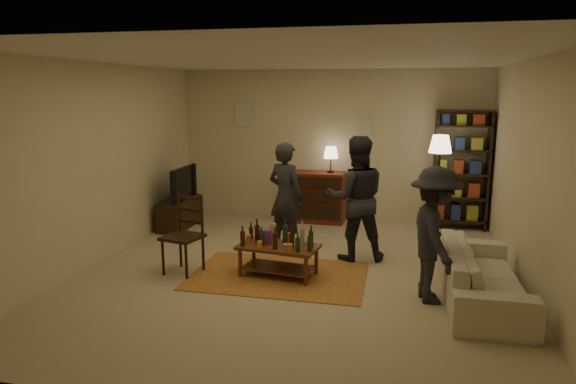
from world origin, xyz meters
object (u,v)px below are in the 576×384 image
(coffee_table, at_px, (278,247))
(dresser, at_px, (317,196))
(sofa, at_px, (483,274))
(person_right, at_px, (356,199))
(floor_lamp, at_px, (440,151))
(person_left, at_px, (286,197))
(person_by_sofa, at_px, (434,235))
(dining_chair, at_px, (185,231))
(tv_stand, at_px, (179,206))
(bookshelf, at_px, (461,169))

(coffee_table, distance_m, dresser, 2.86)
(sofa, distance_m, person_right, 2.00)
(floor_lamp, distance_m, person_right, 1.96)
(floor_lamp, bearing_deg, coffee_table, -131.05)
(person_left, bearing_deg, floor_lamp, -126.04)
(person_left, relative_size, person_by_sofa, 1.05)
(person_left, bearing_deg, sofa, 176.31)
(dining_chair, distance_m, floor_lamp, 4.19)
(coffee_table, height_order, person_right, person_right)
(coffee_table, bearing_deg, tv_stand, 139.00)
(floor_lamp, relative_size, person_by_sofa, 1.07)
(sofa, height_order, person_right, person_right)
(tv_stand, bearing_deg, person_left, -21.64)
(person_by_sofa, bearing_deg, tv_stand, 48.65)
(coffee_table, height_order, person_by_sofa, person_by_sofa)
(coffee_table, distance_m, person_by_sofa, 1.94)
(tv_stand, distance_m, person_left, 2.27)
(sofa, bearing_deg, person_right, 52.88)
(dresser, distance_m, bookshelf, 2.50)
(floor_lamp, bearing_deg, sofa, -82.52)
(bookshelf, bearing_deg, dresser, -178.43)
(person_right, bearing_deg, dining_chair, 11.59)
(floor_lamp, bearing_deg, person_left, -150.52)
(tv_stand, height_order, person_left, person_left)
(bookshelf, xyz_separation_m, person_left, (-2.62, -1.80, -0.23))
(person_left, bearing_deg, bookshelf, -120.94)
(coffee_table, relative_size, person_left, 0.66)
(dresser, height_order, person_by_sofa, person_by_sofa)
(person_left, xyz_separation_m, person_by_sofa, (2.02, -1.50, -0.04))
(tv_stand, bearing_deg, person_by_sofa, -29.60)
(tv_stand, xyz_separation_m, person_by_sofa, (4.09, -2.33, 0.38))
(dining_chair, distance_m, bookshelf, 4.77)
(tv_stand, height_order, dresser, dresser)
(person_left, bearing_deg, dresser, -71.38)
(coffee_table, height_order, person_left, person_left)
(dresser, bearing_deg, bookshelf, 1.57)
(tv_stand, distance_m, dresser, 2.43)
(coffee_table, xyz_separation_m, dresser, (0.02, 2.85, 0.10))
(bookshelf, relative_size, floor_lamp, 1.23)
(floor_lamp, bearing_deg, person_right, -128.70)
(tv_stand, distance_m, person_right, 3.32)
(dresser, relative_size, person_left, 0.85)
(person_right, bearing_deg, person_by_sofa, 113.52)
(coffee_table, xyz_separation_m, sofa, (2.41, -0.26, -0.07))
(coffee_table, distance_m, tv_stand, 2.96)
(bookshelf, height_order, sofa, bookshelf)
(dresser, relative_size, sofa, 0.65)
(person_left, bearing_deg, tv_stand, 2.84)
(dining_chair, relative_size, tv_stand, 0.98)
(tv_stand, relative_size, sofa, 0.51)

